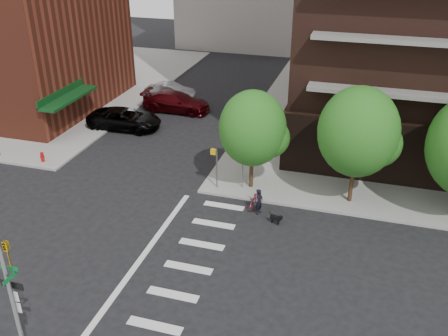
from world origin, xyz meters
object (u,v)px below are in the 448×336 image
at_px(fire_hydrant, 42,156).
at_px(parked_car_black, 125,119).
at_px(dog_walker, 259,202).
at_px(traffic_signal, 18,318).
at_px(parked_car_silver, 171,91).
at_px(parked_car_maroon, 176,102).
at_px(scooter, 254,200).

height_order(fire_hydrant, parked_car_black, parked_car_black).
relative_size(parked_car_black, dog_walker, 3.74).
bearing_deg(dog_walker, parked_car_black, 65.29).
distance_m(traffic_signal, parked_car_black, 23.97).
distance_m(fire_hydrant, dog_walker, 15.77).
xyz_separation_m(traffic_signal, parked_car_silver, (-6.74, 30.35, -1.94)).
xyz_separation_m(parked_car_maroon, dog_walker, (10.64, -14.18, -0.08)).
bearing_deg(parked_car_silver, traffic_signal, -170.56).
distance_m(fire_hydrant, scooter, 15.25).
distance_m(parked_car_maroon, parked_car_silver, 3.34).
relative_size(parked_car_black, scooter, 3.45).
distance_m(fire_hydrant, parked_car_black, 7.80).
bearing_deg(parked_car_black, parked_car_silver, -8.56).
height_order(parked_car_black, parked_car_silver, parked_car_black).
distance_m(fire_hydrant, parked_car_maroon, 13.18).
xyz_separation_m(fire_hydrant, parked_car_maroon, (5.00, 12.19, 0.30)).
relative_size(traffic_signal, parked_car_black, 1.03).
bearing_deg(fire_hydrant, parked_car_black, 71.31).
xyz_separation_m(traffic_signal, dog_walker, (5.61, 13.30, -1.92)).
bearing_deg(dog_walker, parked_car_silver, 46.70).
relative_size(traffic_signal, parked_car_maroon, 1.02).
relative_size(traffic_signal, parked_car_silver, 1.31).
xyz_separation_m(parked_car_black, scooter, (12.70, -8.68, -0.36)).
bearing_deg(parked_car_black, dog_walker, -128.13).
relative_size(scooter, dog_walker, 1.08).
bearing_deg(traffic_signal, parked_car_maroon, 100.37).
xyz_separation_m(traffic_signal, parked_car_maroon, (-5.03, 27.48, -1.84)).
bearing_deg(fire_hydrant, traffic_signal, -56.74).
bearing_deg(traffic_signal, fire_hydrant, 123.26).
bearing_deg(parked_car_black, scooter, -126.98).
relative_size(fire_hydrant, parked_car_black, 0.13).
relative_size(parked_car_black, parked_car_maroon, 0.98).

